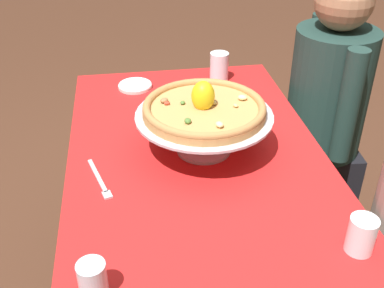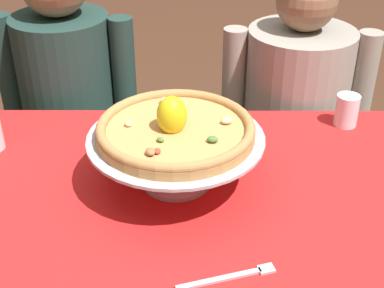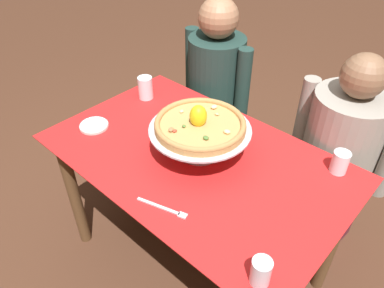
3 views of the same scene
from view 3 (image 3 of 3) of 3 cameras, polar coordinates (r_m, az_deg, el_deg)
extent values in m
plane|color=#4C2D1E|center=(2.12, 0.45, -17.51)|extent=(14.00, 14.00, 0.00)
cylinder|color=brown|center=(2.02, -17.87, -7.53)|extent=(0.06, 0.06, 0.72)
cylinder|color=brown|center=(2.29, -4.58, 0.67)|extent=(0.06, 0.06, 0.72)
cylinder|color=brown|center=(1.86, 21.04, -13.83)|extent=(0.06, 0.06, 0.72)
cube|color=brown|center=(1.57, 0.58, -2.28)|extent=(1.25, 0.76, 0.02)
cube|color=red|center=(1.56, 0.58, -1.87)|extent=(1.29, 0.80, 0.00)
cylinder|color=#B7B7C1|center=(1.57, 1.08, -1.15)|extent=(0.17, 0.17, 0.01)
cylinder|color=#B7B7C1|center=(1.53, 1.11, 0.62)|extent=(0.04, 0.04, 0.11)
cylinder|color=#B7B7C1|center=(1.50, 1.13, 2.41)|extent=(0.42, 0.42, 0.01)
cylinder|color=tan|center=(1.49, 1.14, 2.88)|extent=(0.37, 0.37, 0.02)
torus|color=#AF7D47|center=(1.48, 1.15, 3.36)|extent=(0.37, 0.37, 0.02)
ellipsoid|color=beige|center=(1.49, 1.07, 3.74)|extent=(0.03, 0.03, 0.01)
ellipsoid|color=beige|center=(1.54, -1.60, 5.11)|extent=(0.02, 0.02, 0.01)
ellipsoid|color=tan|center=(1.51, 1.09, 4.26)|extent=(0.03, 0.03, 0.01)
ellipsoid|color=beige|center=(1.43, 5.48, 1.93)|extent=(0.03, 0.03, 0.02)
ellipsoid|color=tan|center=(1.51, 1.68, 4.13)|extent=(0.02, 0.02, 0.01)
ellipsoid|color=tan|center=(1.53, 3.91, 4.68)|extent=(0.02, 0.02, 0.01)
ellipsoid|color=#996B42|center=(1.49, 1.38, 3.68)|extent=(0.02, 0.02, 0.01)
ellipsoid|color=#4C7533|center=(1.39, 2.17, 0.98)|extent=(0.03, 0.02, 0.01)
ellipsoid|color=beige|center=(1.57, 3.46, 5.80)|extent=(0.03, 0.03, 0.02)
ellipsoid|color=beige|center=(1.48, 0.90, 3.65)|extent=(0.04, 0.04, 0.02)
ellipsoid|color=#4C7533|center=(1.46, -1.26, 2.81)|extent=(0.02, 0.02, 0.01)
ellipsoid|color=#C63D28|center=(1.43, -2.70, 2.05)|extent=(0.02, 0.02, 0.01)
ellipsoid|color=#996B42|center=(1.43, -3.30, 2.24)|extent=(0.03, 0.03, 0.01)
ellipsoid|color=yellow|center=(1.46, 0.99, 4.38)|extent=(0.08, 0.08, 0.09)
cylinder|color=silver|center=(1.15, 10.66, -18.94)|extent=(0.06, 0.06, 0.09)
cylinder|color=silver|center=(1.17, 10.52, -19.57)|extent=(0.05, 0.05, 0.05)
cylinder|color=white|center=(1.57, 22.04, -2.62)|extent=(0.07, 0.07, 0.09)
cylinder|color=silver|center=(1.58, 21.93, -3.00)|extent=(0.06, 0.06, 0.07)
cylinder|color=silver|center=(1.93, -7.26, 8.68)|extent=(0.08, 0.08, 0.12)
cylinder|color=silver|center=(1.95, -7.17, 7.74)|extent=(0.07, 0.07, 0.04)
cylinder|color=silver|center=(1.78, -15.00, 2.75)|extent=(0.13, 0.13, 0.01)
torus|color=white|center=(1.78, -15.03, 2.91)|extent=(0.13, 0.13, 0.01)
cube|color=#B7B7C1|center=(1.35, -5.29, -9.61)|extent=(0.17, 0.06, 0.01)
cube|color=#B7B7C1|center=(1.32, -1.48, -11.04)|extent=(0.04, 0.03, 0.01)
cube|color=black|center=(2.45, 3.25, -0.36)|extent=(0.30, 0.34, 0.45)
cylinder|color=#1E3833|center=(2.18, 3.70, 9.73)|extent=(0.34, 0.34, 0.53)
sphere|color=#9E7051|center=(2.03, 4.15, 19.00)|extent=(0.22, 0.22, 0.22)
cylinder|color=#1E3833|center=(2.28, 0.01, 12.36)|extent=(0.08, 0.08, 0.45)
cylinder|color=#1E3833|center=(2.05, 7.87, 8.69)|extent=(0.08, 0.08, 0.45)
cube|color=maroon|center=(2.17, 19.46, -9.40)|extent=(0.30, 0.34, 0.44)
cylinder|color=gray|center=(1.88, 22.40, 0.36)|extent=(0.38, 0.38, 0.50)
sphere|color=brown|center=(1.70, 25.18, 9.56)|extent=(0.19, 0.19, 0.19)
cylinder|color=gray|center=(1.92, 17.10, 4.13)|extent=(0.08, 0.08, 0.42)
camera|label=1|loc=(0.84, 70.72, -0.93)|focal=44.12mm
camera|label=2|loc=(0.80, -55.66, 4.09)|focal=49.60mm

